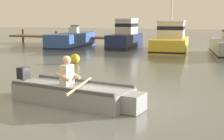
# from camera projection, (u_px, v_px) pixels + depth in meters

# --- Properties ---
(ground_plane) EXTENTS (120.00, 120.00, 0.00)m
(ground_plane) POSITION_uv_depth(u_px,v_px,m) (96.00, 104.00, 7.80)
(ground_plane) COLOR slate
(wooden_dock) EXTENTS (11.31, 1.57, 1.25)m
(wooden_dock) POSITION_uv_depth(u_px,v_px,m) (71.00, 37.00, 25.94)
(wooden_dock) COLOR brown
(wooden_dock) RESTS_ON ground
(rowboat_with_person) EXTENTS (3.73, 1.98, 1.19)m
(rowboat_with_person) POSITION_uv_depth(u_px,v_px,m) (74.00, 93.00, 7.84)
(rowboat_with_person) COLOR gray
(rowboat_with_person) RESTS_ON ground
(moored_boat_blue) EXTENTS (2.71, 6.13, 1.66)m
(moored_boat_blue) POSITION_uv_depth(u_px,v_px,m) (72.00, 41.00, 22.87)
(moored_boat_blue) COLOR #2D519E
(moored_boat_blue) RESTS_ON ground
(moored_boat_navy) EXTENTS (1.70, 4.56, 2.14)m
(moored_boat_navy) POSITION_uv_depth(u_px,v_px,m) (126.00, 37.00, 22.45)
(moored_boat_navy) COLOR #19234C
(moored_boat_navy) RESTS_ON ground
(moored_boat_yellow) EXTENTS (2.63, 5.43, 4.33)m
(moored_boat_yellow) POSITION_uv_depth(u_px,v_px,m) (171.00, 40.00, 20.58)
(moored_boat_yellow) COLOR gold
(moored_boat_yellow) RESTS_ON ground
(mooring_buoy) EXTENTS (0.47, 0.47, 0.47)m
(mooring_buoy) POSITION_uv_depth(u_px,v_px,m) (75.00, 59.00, 14.78)
(mooring_buoy) COLOR yellow
(mooring_buoy) RESTS_ON ground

